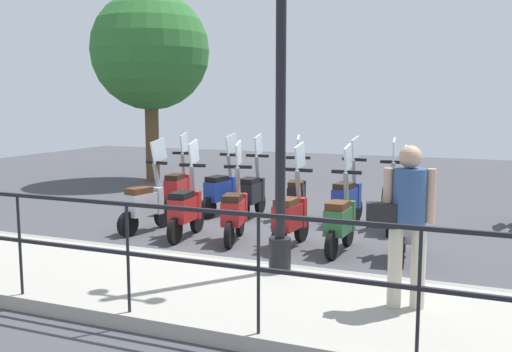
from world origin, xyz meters
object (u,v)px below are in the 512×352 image
scooter_near_2 (291,216)px  scooter_far_5 (178,188)px  scooter_far_1 (347,198)px  scooter_near_4 (186,208)px  scooter_near_0 (403,225)px  scooter_near_1 (340,219)px  scooter_near_3 (235,211)px  scooter_far_3 (252,192)px  lamp_post_near (281,103)px  scooter_far_2 (297,195)px  pedestrian_with_bag (406,214)px  scooter_far_0 (391,203)px  scooter_far_4 (221,190)px  tree_large (150,51)px  scooter_near_5 (146,203)px

scooter_near_2 → scooter_far_5: same height
scooter_far_1 → scooter_near_4: bearing=141.4°
scooter_near_4 → scooter_far_5: (1.80, 1.18, 0.00)m
scooter_near_0 → scooter_near_1: 0.87m
scooter_near_3 → scooter_far_3: (1.78, 0.46, 0.00)m
lamp_post_near → scooter_far_1: size_ratio=2.90×
scooter_near_0 → scooter_far_3: size_ratio=1.00×
scooter_far_1 → scooter_far_2: size_ratio=1.00×
scooter_near_2 → scooter_near_0: bearing=-85.4°
pedestrian_with_bag → scooter_far_3: (4.08, 3.32, -0.60)m
scooter_far_2 → scooter_near_2: bearing=-178.1°
scooter_far_0 → scooter_far_1: same height
lamp_post_near → scooter_near_3: (1.63, 1.33, -1.65)m
scooter_near_0 → scooter_near_4: bearing=84.8°
scooter_near_0 → scooter_far_4: same height
scooter_near_0 → scooter_near_4: same height
scooter_near_2 → scooter_near_3: 0.91m
tree_large → scooter_near_1: (-5.24, -6.46, -2.96)m
tree_large → scooter_far_1: tree_large is taller
pedestrian_with_bag → tree_large: 11.00m
scooter_far_1 → pedestrian_with_bag: bearing=-149.7°
scooter_near_3 → scooter_near_5: bearing=75.5°
scooter_far_4 → pedestrian_with_bag: bearing=-124.9°
scooter_near_5 → scooter_far_5: same height
scooter_near_4 → scooter_far_1: size_ratio=1.00×
scooter_near_1 → scooter_near_5: size_ratio=1.00×
scooter_near_0 → scooter_far_5: 4.84m
tree_large → pedestrian_with_bag: bearing=-134.5°
scooter_near_0 → scooter_far_5: same height
scooter_far_4 → lamp_post_near: bearing=-133.6°
scooter_near_2 → scooter_far_4: (1.79, 1.99, 0.00)m
scooter_near_1 → scooter_far_5: size_ratio=1.00×
scooter_near_4 → scooter_near_0: bearing=-93.5°
scooter_far_4 → scooter_near_1: bearing=-112.0°
pedestrian_with_bag → scooter_far_5: 6.32m
scooter_near_3 → scooter_far_0: size_ratio=1.00×
scooter_near_2 → scooter_far_5: size_ratio=1.00×
tree_large → scooter_far_2: (-3.51, -5.24, -2.96)m
scooter_near_4 → scooter_far_2: bearing=-38.9°
scooter_near_0 → scooter_far_4: (1.80, 3.61, 0.00)m
pedestrian_with_bag → scooter_near_1: size_ratio=1.03×
scooter_near_1 → scooter_near_2: size_ratio=1.00×
scooter_near_1 → scooter_near_3: bearing=92.0°
tree_large → scooter_far_3: (-3.45, -4.35, -2.96)m
scooter_near_5 → scooter_far_1: size_ratio=1.00×
lamp_post_near → scooter_near_4: bearing=54.1°
scooter_near_1 → scooter_far_4: size_ratio=1.00×
scooter_near_2 → scooter_far_4: size_ratio=1.00×
tree_large → scooter_near_4: (-5.32, -4.00, -2.96)m
scooter_near_5 → scooter_far_4: (1.73, -0.55, 0.00)m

